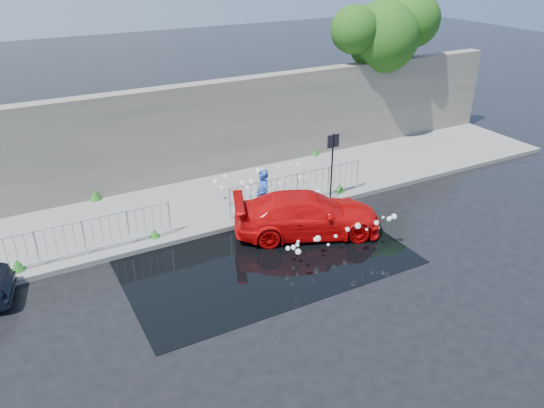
{
  "coord_description": "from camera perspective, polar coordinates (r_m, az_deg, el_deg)",
  "views": [
    {
      "loc": [
        -5.5,
        -10.56,
        8.17
      ],
      "look_at": [
        1.38,
        2.15,
        1.0
      ],
      "focal_mm": 35.0,
      "sensor_mm": 36.0,
      "label": 1
    }
  ],
  "objects": [
    {
      "name": "railing_left",
      "position": [
        15.84,
        -19.58,
        -3.29
      ],
      "size": [
        5.05,
        0.05,
        1.1
      ],
      "color": "silver",
      "rests_on": "pavement"
    },
    {
      "name": "ground",
      "position": [
        14.44,
        -0.75,
        -8.08
      ],
      "size": [
        90.0,
        90.0,
        0.0
      ],
      "primitive_type": "plane",
      "color": "black",
      "rests_on": "ground"
    },
    {
      "name": "person",
      "position": [
        16.9,
        -1.0,
        0.88
      ],
      "size": [
        0.47,
        0.68,
        1.79
      ],
      "primitive_type": "imported",
      "rotation": [
        0.0,
        0.0,
        -1.64
      ],
      "color": "#2147A6",
      "rests_on": "ground"
    },
    {
      "name": "pavement",
      "position": [
        18.38,
        -8.04,
        -0.03
      ],
      "size": [
        30.0,
        4.0,
        0.15
      ],
      "primitive_type": "cube",
      "color": "slate",
      "rests_on": "ground"
    },
    {
      "name": "curb",
      "position": [
        16.72,
        -5.56,
        -2.69
      ],
      "size": [
        30.0,
        0.25,
        0.16
      ],
      "primitive_type": "cube",
      "color": "slate",
      "rests_on": "ground"
    },
    {
      "name": "tree",
      "position": [
        23.77,
        12.25,
        17.68
      ],
      "size": [
        5.17,
        3.01,
        6.39
      ],
      "color": "#332114",
      "rests_on": "ground"
    },
    {
      "name": "red_car",
      "position": [
        16.32,
        3.86,
        -1.1
      ],
      "size": [
        4.88,
        3.36,
        1.31
      ],
      "primitive_type": "imported",
      "rotation": [
        0.0,
        0.0,
        1.2
      ],
      "color": "#C40708",
      "rests_on": "ground"
    },
    {
      "name": "railing_right",
      "position": [
        17.92,
        2.73,
        1.83
      ],
      "size": [
        5.05,
        0.05,
        1.1
      ],
      "color": "silver",
      "rests_on": "pavement"
    },
    {
      "name": "weeds",
      "position": [
        17.83,
        -8.39,
        -0.09
      ],
      "size": [
        12.17,
        3.93,
        0.37
      ],
      "color": "#165219",
      "rests_on": "pavement"
    },
    {
      "name": "retaining_wall",
      "position": [
        19.62,
        -10.71,
        7.28
      ],
      "size": [
        30.0,
        0.6,
        3.5
      ],
      "primitive_type": "cube",
      "color": "#605C51",
      "rests_on": "pavement"
    },
    {
      "name": "sign_post",
      "position": [
        17.95,
        6.52,
        5.16
      ],
      "size": [
        0.45,
        0.06,
        2.5
      ],
      "color": "black",
      "rests_on": "ground"
    },
    {
      "name": "puddle",
      "position": [
        15.37,
        -0.84,
        -5.7
      ],
      "size": [
        8.0,
        5.0,
        0.01
      ],
      "primitive_type": "cube",
      "color": "black",
      "rests_on": "ground"
    },
    {
      "name": "water_spray",
      "position": [
        16.74,
        2.54,
        -0.22
      ],
      "size": [
        3.68,
        5.54,
        1.02
      ],
      "color": "white",
      "rests_on": "ground"
    }
  ]
}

